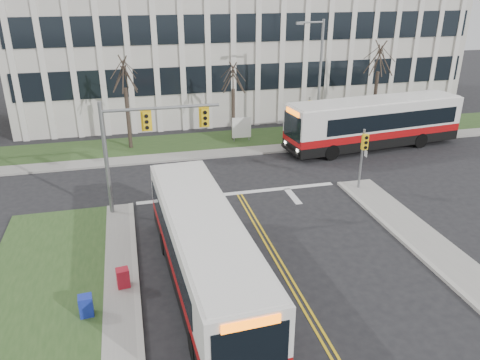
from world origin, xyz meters
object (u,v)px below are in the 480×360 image
object	(u,v)px
bus_main	(204,253)
newspaper_box_red	(123,279)
newspaper_box_blue	(86,307)
directory_sign	(242,128)
streetlight	(318,76)
bus_cross	(374,124)

from	to	relation	value
bus_main	newspaper_box_red	world-z (taller)	bus_main
bus_main	newspaper_box_blue	distance (m)	4.84
directory_sign	newspaper_box_blue	xyz separation A→B (m)	(-10.66, -18.86, -0.70)
bus_main	newspaper_box_red	xyz separation A→B (m)	(-3.26, 0.64, -1.15)
streetlight	bus_cross	size ratio (longest dim) A/B	0.68
newspaper_box_blue	bus_cross	bearing A→B (deg)	33.04
directory_sign	bus_cross	xyz separation A→B (m)	(9.34, -3.50, 0.64)
bus_main	bus_cross	size ratio (longest dim) A/B	0.90
bus_main	newspaper_box_blue	bearing A→B (deg)	-172.49
streetlight	bus_cross	bearing A→B (deg)	-30.03
newspaper_box_red	newspaper_box_blue	bearing A→B (deg)	-140.34
bus_main	newspaper_box_red	size ratio (longest dim) A/B	12.84
directory_sign	newspaper_box_red	xyz separation A→B (m)	(-9.30, -17.37, -0.70)
newspaper_box_blue	newspaper_box_red	xyz separation A→B (m)	(1.36, 1.49, 0.00)
bus_cross	newspaper_box_red	bearing A→B (deg)	-59.93
directory_sign	newspaper_box_blue	bearing A→B (deg)	-119.48
streetlight	bus_cross	distance (m)	5.55
newspaper_box_blue	bus_main	bearing A→B (deg)	5.85
streetlight	newspaper_box_red	size ratio (longest dim) A/B	9.68
streetlight	bus_main	distance (m)	20.64
directory_sign	newspaper_box_blue	distance (m)	21.68
streetlight	newspaper_box_red	bearing A→B (deg)	-132.69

